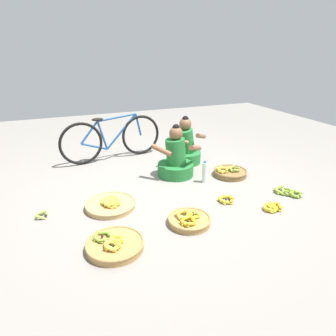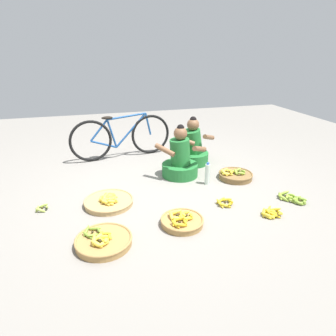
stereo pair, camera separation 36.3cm
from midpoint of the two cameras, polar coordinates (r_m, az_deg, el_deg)
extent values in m
plane|color=gray|center=(3.95, -3.71, -3.72)|extent=(10.00, 10.00, 0.00)
cylinder|color=#237233|center=(4.27, -0.95, -0.30)|extent=(0.52, 0.52, 0.18)
cylinder|color=#237233|center=(4.17, -0.97, 3.19)|extent=(0.37, 0.35, 0.39)
sphere|color=brown|center=(4.09, -0.99, 6.76)|extent=(0.19, 0.19, 0.19)
sphere|color=black|center=(4.07, -1.00, 7.79)|extent=(0.10, 0.10, 0.10)
cylinder|color=brown|center=(4.01, -3.88, 3.45)|extent=(0.26, 0.27, 0.16)
cylinder|color=brown|center=(4.10, 2.81, 3.90)|extent=(0.28, 0.25, 0.16)
cylinder|color=#237233|center=(4.76, 1.06, 2.15)|extent=(0.52, 0.52, 0.18)
cylinder|color=#237233|center=(4.67, 1.08, 5.31)|extent=(0.39, 0.34, 0.41)
sphere|color=brown|center=(4.60, 1.11, 8.52)|extent=(0.19, 0.19, 0.19)
sphere|color=black|center=(4.58, 1.12, 9.45)|extent=(0.10, 0.10, 0.10)
cylinder|color=brown|center=(4.43, -0.29, 5.36)|extent=(0.31, 0.17, 0.16)
cylinder|color=brown|center=(4.67, 4.20, 6.19)|extent=(0.28, 0.26, 0.16)
torus|color=black|center=(4.83, -18.65, 4.44)|extent=(0.68, 0.13, 0.68)
torus|color=black|center=(5.09, -7.36, 6.34)|extent=(0.68, 0.13, 0.68)
cylinder|color=#1E4C8C|center=(4.95, -11.15, 6.97)|extent=(0.55, 0.10, 0.55)
cylinder|color=#1E4C8C|center=(4.88, -14.75, 6.09)|extent=(0.15, 0.05, 0.49)
cylinder|color=#1E4C8C|center=(4.88, -12.03, 9.57)|extent=(0.65, 0.12, 0.08)
cylinder|color=#1E4C8C|center=(4.89, -16.20, 3.99)|extent=(0.42, 0.09, 0.18)
cylinder|color=#1E4C8C|center=(4.81, -17.20, 6.57)|extent=(0.32, 0.07, 0.35)
cylinder|color=#1E4C8C|center=(5.03, -7.89, 8.33)|extent=(0.11, 0.05, 0.38)
ellipsoid|color=black|center=(4.80, -15.77, 9.06)|extent=(0.18, 0.08, 0.05)
cylinder|color=brown|center=(4.33, 9.69, -1.05)|extent=(0.47, 0.47, 0.07)
torus|color=brown|center=(4.31, 9.72, -0.60)|extent=(0.48, 0.48, 0.02)
ellipsoid|color=#8CAD38|center=(4.34, 11.03, -0.09)|extent=(0.04, 0.13, 0.08)
ellipsoid|color=#8CAD38|center=(4.35, 9.97, 0.06)|extent=(0.13, 0.05, 0.08)
ellipsoid|color=#8CAD38|center=(4.29, 9.75, -0.28)|extent=(0.05, 0.13, 0.08)
ellipsoid|color=#8CAD38|center=(4.27, 10.81, -0.48)|extent=(0.13, 0.04, 0.07)
sphere|color=#382D19|center=(4.31, 10.41, -0.22)|extent=(0.04, 0.04, 0.04)
ellipsoid|color=yellow|center=(4.30, 8.79, -0.15)|extent=(0.07, 0.15, 0.08)
ellipsoid|color=yellow|center=(4.32, 8.37, -0.12)|extent=(0.13, 0.13, 0.06)
ellipsoid|color=yellow|center=(4.30, 7.57, -0.10)|extent=(0.15, 0.08, 0.08)
ellipsoid|color=yellow|center=(4.25, 7.34, -0.41)|extent=(0.07, 0.15, 0.07)
ellipsoid|color=yellow|center=(4.21, 7.64, -0.51)|extent=(0.09, 0.15, 0.09)
ellipsoid|color=yellow|center=(4.21, 8.43, -0.73)|extent=(0.15, 0.06, 0.06)
ellipsoid|color=yellow|center=(4.25, 9.00, -0.41)|extent=(0.12, 0.13, 0.09)
sphere|color=#382D19|center=(4.26, 8.16, -0.37)|extent=(0.03, 0.03, 0.03)
cylinder|color=#A87F47|center=(2.88, -13.94, -14.57)|extent=(0.53, 0.53, 0.06)
torus|color=#A87F47|center=(2.87, -14.00, -14.05)|extent=(0.54, 0.54, 0.02)
ellipsoid|color=yellow|center=(2.85, -12.87, -13.51)|extent=(0.03, 0.12, 0.06)
ellipsoid|color=yellow|center=(2.89, -13.57, -13.09)|extent=(0.12, 0.08, 0.06)
ellipsoid|color=yellow|center=(2.87, -14.78, -13.43)|extent=(0.10, 0.11, 0.06)
ellipsoid|color=yellow|center=(2.82, -14.45, -14.16)|extent=(0.11, 0.10, 0.06)
ellipsoid|color=yellow|center=(2.82, -13.29, -14.13)|extent=(0.12, 0.08, 0.05)
sphere|color=#382D19|center=(2.85, -13.90, -13.63)|extent=(0.03, 0.03, 0.03)
ellipsoid|color=olive|center=(2.94, -15.09, -12.48)|extent=(0.05, 0.14, 0.07)
ellipsoid|color=olive|center=(2.98, -15.94, -12.18)|extent=(0.14, 0.08, 0.05)
ellipsoid|color=olive|center=(2.95, -17.41, -12.60)|extent=(0.08, 0.14, 0.07)
ellipsoid|color=olive|center=(2.90, -17.13, -13.39)|extent=(0.11, 0.13, 0.05)
ellipsoid|color=olive|center=(2.89, -15.74, -13.37)|extent=(0.14, 0.07, 0.06)
sphere|color=#382D19|center=(2.93, -16.26, -12.79)|extent=(0.03, 0.03, 0.03)
ellipsoid|color=yellow|center=(2.79, -13.41, -14.29)|extent=(0.06, 0.13, 0.08)
ellipsoid|color=yellow|center=(2.83, -14.19, -13.75)|extent=(0.13, 0.09, 0.08)
ellipsoid|color=yellow|center=(2.83, -15.18, -13.90)|extent=(0.13, 0.09, 0.08)
ellipsoid|color=yellow|center=(2.80, -15.70, -14.38)|extent=(0.06, 0.13, 0.09)
ellipsoid|color=yellow|center=(2.75, -15.05, -15.00)|extent=(0.13, 0.10, 0.08)
ellipsoid|color=yellow|center=(2.76, -13.71, -14.88)|extent=(0.12, 0.11, 0.06)
sphere|color=#382D19|center=(2.79, -14.55, -14.41)|extent=(0.04, 0.04, 0.04)
cylinder|color=#A87F47|center=(3.15, 0.83, -10.36)|extent=(0.44, 0.44, 0.06)
torus|color=#A87F47|center=(3.13, 0.83, -9.88)|extent=(0.46, 0.46, 0.02)
ellipsoid|color=yellow|center=(3.16, 2.48, -8.97)|extent=(0.06, 0.12, 0.08)
ellipsoid|color=yellow|center=(3.19, 1.25, -8.66)|extent=(0.12, 0.05, 0.07)
ellipsoid|color=yellow|center=(3.15, 0.60, -9.13)|extent=(0.08, 0.12, 0.06)
ellipsoid|color=yellow|center=(3.11, 1.08, -9.59)|extent=(0.10, 0.12, 0.06)
ellipsoid|color=yellow|center=(3.11, 2.10, -9.57)|extent=(0.12, 0.06, 0.06)
sphere|color=#382D19|center=(3.15, 1.55, -9.11)|extent=(0.03, 0.03, 0.03)
ellipsoid|color=yellow|center=(3.17, 0.83, -8.87)|extent=(0.05, 0.15, 0.07)
ellipsoid|color=yellow|center=(3.19, -0.58, -8.60)|extent=(0.15, 0.04, 0.07)
ellipsoid|color=yellow|center=(3.13, -1.31, -9.28)|extent=(0.05, 0.15, 0.08)
ellipsoid|color=yellow|center=(3.09, 0.19, -9.72)|extent=(0.15, 0.04, 0.07)
sphere|color=#382D19|center=(3.14, -0.20, -9.16)|extent=(0.03, 0.03, 0.03)
ellipsoid|color=gold|center=(3.06, 1.51, -10.30)|extent=(0.04, 0.13, 0.06)
ellipsoid|color=gold|center=(3.08, 0.16, -9.85)|extent=(0.13, 0.04, 0.07)
ellipsoid|color=gold|center=(3.04, -0.60, -10.45)|extent=(0.08, 0.13, 0.06)
ellipsoid|color=gold|center=(3.00, -0.28, -10.86)|extent=(0.08, 0.13, 0.06)
ellipsoid|color=gold|center=(2.99, 1.01, -10.91)|extent=(0.13, 0.05, 0.07)
sphere|color=#382D19|center=(3.04, 0.48, -10.43)|extent=(0.03, 0.03, 0.03)
cylinder|color=tan|center=(3.55, -14.04, -7.13)|extent=(0.57, 0.57, 0.05)
torus|color=tan|center=(3.53, -14.08, -6.74)|extent=(0.59, 0.59, 0.02)
ellipsoid|color=yellow|center=(3.52, -13.07, -6.26)|extent=(0.06, 0.13, 0.06)
ellipsoid|color=yellow|center=(3.56, -13.46, -5.84)|extent=(0.12, 0.12, 0.08)
ellipsoid|color=yellow|center=(3.57, -14.10, -5.90)|extent=(0.13, 0.04, 0.07)
ellipsoid|color=yellow|center=(3.55, -14.74, -6.10)|extent=(0.11, 0.12, 0.08)
ellipsoid|color=yellow|center=(3.49, -14.66, -6.56)|extent=(0.10, 0.13, 0.08)
ellipsoid|color=yellow|center=(3.48, -14.01, -6.70)|extent=(0.13, 0.06, 0.07)
ellipsoid|color=yellow|center=(3.49, -13.35, -6.51)|extent=(0.13, 0.10, 0.08)
sphere|color=#382D19|center=(3.52, -13.96, -6.28)|extent=(0.04, 0.04, 0.04)
ellipsoid|color=yellow|center=(3.57, -13.26, -5.83)|extent=(0.04, 0.12, 0.07)
ellipsoid|color=yellow|center=(3.61, -13.76, -5.63)|extent=(0.12, 0.09, 0.06)
ellipsoid|color=yellow|center=(3.61, -14.49, -5.75)|extent=(0.12, 0.08, 0.05)
ellipsoid|color=yellow|center=(3.58, -14.87, -5.95)|extent=(0.08, 0.12, 0.06)
ellipsoid|color=yellow|center=(3.54, -14.70, -6.33)|extent=(0.09, 0.12, 0.06)
ellipsoid|color=yellow|center=(3.52, -14.05, -6.38)|extent=(0.12, 0.05, 0.06)
ellipsoid|color=yellow|center=(3.53, -13.57, -6.23)|extent=(0.12, 0.09, 0.07)
sphere|color=#382D19|center=(3.57, -14.08, -5.98)|extent=(0.03, 0.03, 0.03)
ellipsoid|color=yellow|center=(3.53, -13.94, -6.29)|extent=(0.03, 0.12, 0.07)
ellipsoid|color=yellow|center=(3.57, -14.62, -6.04)|extent=(0.12, 0.06, 0.07)
ellipsoid|color=yellow|center=(3.56, -15.16, -6.14)|extent=(0.12, 0.07, 0.06)
ellipsoid|color=yellow|center=(3.53, -15.59, -6.53)|extent=(0.05, 0.12, 0.06)
ellipsoid|color=yellow|center=(3.48, -15.07, -6.85)|extent=(0.12, 0.08, 0.06)
ellipsoid|color=yellow|center=(3.48, -14.26, -6.72)|extent=(0.12, 0.08, 0.07)
sphere|color=#382D19|center=(3.52, -14.76, -6.46)|extent=(0.03, 0.03, 0.03)
ellipsoid|color=yellow|center=(3.48, -12.74, -6.49)|extent=(0.04, 0.16, 0.08)
ellipsoid|color=yellow|center=(3.53, -13.38, -6.18)|extent=(0.15, 0.12, 0.07)
ellipsoid|color=yellow|center=(3.53, -14.03, -6.18)|extent=(0.16, 0.04, 0.07)
ellipsoid|color=yellow|center=(3.49, -14.92, -6.48)|extent=(0.11, 0.15, 0.10)
ellipsoid|color=yellow|center=(3.43, -14.64, -7.12)|extent=(0.12, 0.15, 0.08)
ellipsoid|color=yellow|center=(3.42, -14.12, -7.23)|extent=(0.16, 0.10, 0.08)
ellipsoid|color=yellow|center=(3.42, -13.18, -6.95)|extent=(0.15, 0.11, 0.10)
sphere|color=#382D19|center=(3.48, -13.84, -6.70)|extent=(0.03, 0.03, 0.03)
ellipsoid|color=gold|center=(3.63, 9.43, -5.89)|extent=(0.04, 0.16, 0.09)
ellipsoid|color=gold|center=(3.67, 8.46, -5.63)|extent=(0.15, 0.11, 0.07)
ellipsoid|color=gold|center=(3.64, 7.55, -5.83)|extent=(0.16, 0.09, 0.06)
ellipsoid|color=gold|center=(3.57, 7.53, -6.40)|extent=(0.05, 0.16, 0.07)
ellipsoid|color=gold|center=(3.54, 8.50, -6.68)|extent=(0.16, 0.10, 0.07)
ellipsoid|color=gold|center=(3.59, 9.51, -6.32)|extent=(0.14, 0.13, 0.08)
sphere|color=#382D19|center=(3.61, 8.43, -6.17)|extent=(0.03, 0.03, 0.03)
ellipsoid|color=#9EB747|center=(3.62, -25.33, -8.13)|extent=(0.05, 0.12, 0.07)
ellipsoid|color=#9EB747|center=(3.66, -25.96, -7.90)|extent=(0.12, 0.05, 0.07)
ellipsoid|color=#9EB747|center=(3.64, -26.92, -8.44)|extent=(0.05, 0.12, 0.05)
ellipsoid|color=#9EB747|center=(3.57, -26.36, -8.70)|extent=(0.12, 0.05, 0.08)
sphere|color=#382D19|center=(3.62, -26.13, -8.35)|extent=(0.03, 0.03, 0.03)
ellipsoid|color=#8CAD38|center=(4.01, 20.59, -4.28)|extent=(0.03, 0.14, 0.08)
ellipsoid|color=#8CAD38|center=(4.02, 19.41, -4.17)|extent=(0.14, 0.04, 0.06)
ellipsoid|color=#8CAD38|center=(3.97, 19.05, -4.38)|extent=(0.11, 0.12, 0.07)
ellipsoid|color=#8CAD38|center=(3.92, 19.77, -4.83)|extent=(0.11, 0.13, 0.07)
ellipsoid|color=#8CAD38|center=(3.94, 20.60, -4.75)|extent=(0.14, 0.05, 0.09)
sphere|color=#382D19|center=(3.98, 19.91, -4.52)|extent=(0.03, 0.03, 0.03)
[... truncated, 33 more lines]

